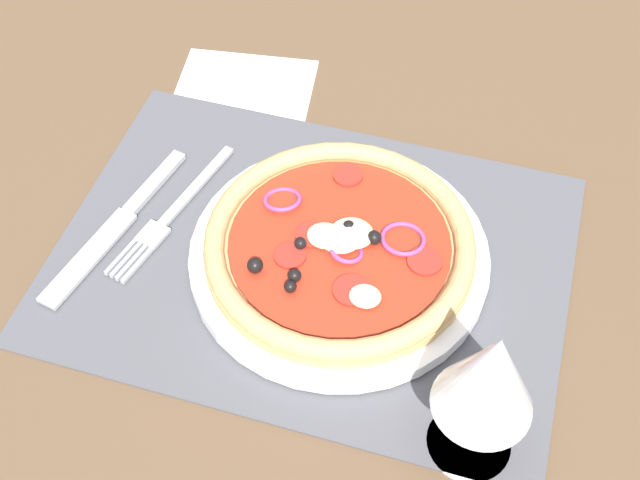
{
  "coord_description": "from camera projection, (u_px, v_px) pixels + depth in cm",
  "views": [
    {
      "loc": [
        -13.46,
        42.57,
        59.18
      ],
      "look_at": [
        -0.75,
        0.0,
        2.87
      ],
      "focal_mm": 46.81,
      "sensor_mm": 36.0,
      "label": 1
    }
  ],
  "objects": [
    {
      "name": "placemat",
      "position": [
        312.0,
        257.0,
        0.74
      ],
      "size": [
        44.87,
        32.59,
        0.4
      ],
      "primitive_type": "cube",
      "color": "#4C4C51",
      "rests_on": "ground_plane"
    },
    {
      "name": "knife",
      "position": [
        116.0,
        226.0,
        0.76
      ],
      "size": [
        5.73,
        19.91,
        0.62
      ],
      "rotation": [
        0.0,
        0.0,
        1.36
      ],
      "color": "#B2B5BA",
      "rests_on": "placemat"
    },
    {
      "name": "ground_plane",
      "position": [
        312.0,
        266.0,
        0.75
      ],
      "size": [
        190.0,
        140.0,
        2.4
      ],
      "primitive_type": "cube",
      "color": "brown"
    },
    {
      "name": "plate",
      "position": [
        340.0,
        254.0,
        0.73
      ],
      "size": [
        26.12,
        26.12,
        1.47
      ],
      "primitive_type": "cylinder",
      "color": "white",
      "rests_on": "placemat"
    },
    {
      "name": "napkin",
      "position": [
        243.0,
        94.0,
        0.87
      ],
      "size": [
        15.91,
        14.7,
        0.36
      ],
      "primitive_type": "cube",
      "rotation": [
        0.0,
        0.0,
        0.14
      ],
      "color": "white",
      "rests_on": "ground_plane"
    },
    {
      "name": "wine_glass",
      "position": [
        489.0,
        378.0,
        0.55
      ],
      "size": [
        7.2,
        7.2,
        14.9
      ],
      "color": "silver",
      "rests_on": "ground_plane"
    },
    {
      "name": "pizza",
      "position": [
        341.0,
        241.0,
        0.72
      ],
      "size": [
        23.38,
        23.38,
        2.66
      ],
      "color": "tan",
      "rests_on": "plate"
    },
    {
      "name": "fork",
      "position": [
        169.0,
        217.0,
        0.76
      ],
      "size": [
        5.61,
        17.86,
        0.44
      ],
      "rotation": [
        0.0,
        0.0,
        1.34
      ],
      "color": "#B2B5BA",
      "rests_on": "placemat"
    }
  ]
}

